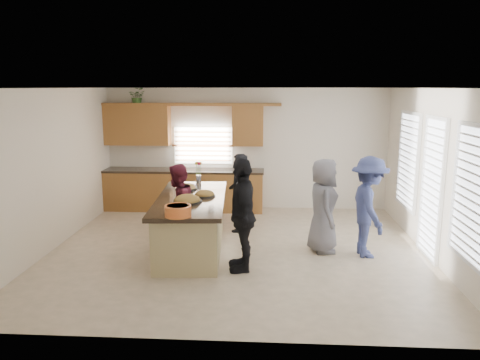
# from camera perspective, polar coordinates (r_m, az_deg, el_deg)

# --- Properties ---
(floor) EXTENTS (6.50, 6.50, 0.00)m
(floor) POSITION_cam_1_polar(r_m,az_deg,el_deg) (8.31, -0.32, -8.53)
(floor) COLOR beige
(floor) RESTS_ON ground
(room_shell) EXTENTS (6.52, 6.02, 2.81)m
(room_shell) POSITION_cam_1_polar(r_m,az_deg,el_deg) (7.88, -0.33, 4.59)
(room_shell) COLOR silver
(room_shell) RESTS_ON ground
(back_cabinetry) EXTENTS (4.08, 0.66, 2.46)m
(back_cabinetry) POSITION_cam_1_polar(r_m,az_deg,el_deg) (10.89, -7.07, 1.12)
(back_cabinetry) COLOR #975B2B
(back_cabinetry) RESTS_ON ground
(right_wall_glazing) EXTENTS (0.06, 4.00, 2.25)m
(right_wall_glazing) POSITION_cam_1_polar(r_m,az_deg,el_deg) (8.26, 22.49, 0.12)
(right_wall_glazing) COLOR white
(right_wall_glazing) RESTS_ON ground
(island) EXTENTS (1.32, 2.77, 0.95)m
(island) POSITION_cam_1_polar(r_m,az_deg,el_deg) (8.24, -5.91, -5.47)
(island) COLOR tan
(island) RESTS_ON ground
(platter_front) EXTENTS (0.49, 0.49, 0.20)m
(platter_front) POSITION_cam_1_polar(r_m,az_deg,el_deg) (7.78, -6.45, -2.48)
(platter_front) COLOR black
(platter_front) RESTS_ON island
(platter_mid) EXTENTS (0.38, 0.38, 0.15)m
(platter_mid) POSITION_cam_1_polar(r_m,az_deg,el_deg) (8.17, -4.33, -1.77)
(platter_mid) COLOR black
(platter_mid) RESTS_ON island
(platter_back) EXTENTS (0.40, 0.40, 0.16)m
(platter_back) POSITION_cam_1_polar(r_m,az_deg,el_deg) (8.75, -6.59, -0.95)
(platter_back) COLOR black
(platter_back) RESTS_ON island
(salad_bowl) EXTENTS (0.39, 0.39, 0.16)m
(salad_bowl) POSITION_cam_1_polar(r_m,az_deg,el_deg) (6.93, -7.57, -3.68)
(salad_bowl) COLOR orange
(salad_bowl) RESTS_ON island
(clear_cup) EXTENTS (0.09, 0.09, 0.10)m
(clear_cup) POSITION_cam_1_polar(r_m,az_deg,el_deg) (7.14, -3.59, -3.48)
(clear_cup) COLOR white
(clear_cup) RESTS_ON island
(plate_stack) EXTENTS (0.24, 0.24, 0.04)m
(plate_stack) POSITION_cam_1_polar(r_m,az_deg,el_deg) (8.93, -6.10, -0.72)
(plate_stack) COLOR #9A7FB9
(plate_stack) RESTS_ON island
(flower_vase) EXTENTS (0.14, 0.14, 0.42)m
(flower_vase) POSITION_cam_1_polar(r_m,az_deg,el_deg) (9.28, -5.09, 1.09)
(flower_vase) COLOR silver
(flower_vase) RESTS_ON island
(potted_plant) EXTENTS (0.40, 0.36, 0.41)m
(potted_plant) POSITION_cam_1_polar(r_m,az_deg,el_deg) (11.04, -12.40, 9.91)
(potted_plant) COLOR #3E6829
(potted_plant) RESTS_ON back_cabinetry
(woman_left_back) EXTENTS (0.45, 0.61, 1.55)m
(woman_left_back) POSITION_cam_1_polar(r_m,az_deg,el_deg) (9.20, -0.21, -1.56)
(woman_left_back) COLOR black
(woman_left_back) RESTS_ON ground
(woman_left_mid) EXTENTS (0.77, 0.87, 1.51)m
(woman_left_mid) POSITION_cam_1_polar(r_m,az_deg,el_deg) (8.27, -7.60, -3.25)
(woman_left_mid) COLOR maroon
(woman_left_mid) RESTS_ON ground
(woman_left_front) EXTENTS (0.56, 1.08, 1.77)m
(woman_left_front) POSITION_cam_1_polar(r_m,az_deg,el_deg) (7.22, 0.30, -4.25)
(woman_left_front) COLOR black
(woman_left_front) RESTS_ON ground
(woman_right_back) EXTENTS (0.72, 1.15, 1.70)m
(woman_right_back) POSITION_cam_1_polar(r_m,az_deg,el_deg) (8.10, 15.44, -3.19)
(woman_right_back) COLOR navy
(woman_right_back) RESTS_ON ground
(woman_right_front) EXTENTS (0.56, 0.82, 1.63)m
(woman_right_front) POSITION_cam_1_polar(r_m,az_deg,el_deg) (8.17, 10.11, -3.09)
(woman_right_front) COLOR slate
(woman_right_front) RESTS_ON ground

